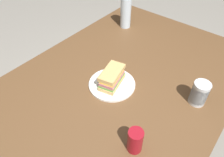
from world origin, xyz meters
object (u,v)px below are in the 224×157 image
Objects in this scene: water_bottle_tall at (126,12)px; plastic_cup_stack at (199,93)px; sandwich at (112,78)px; soda_can_red at (135,141)px; dining_table at (109,100)px; paper_plate at (112,84)px.

water_bottle_tall reaches higher than plastic_cup_stack.
water_bottle_tall reaches higher than sandwich.
water_bottle_tall is at bearing 38.52° from soda_can_red.
dining_table is 9.60× the size of sandwich.
sandwich is (0.05, 0.02, 0.12)m from dining_table.
soda_can_red reaches higher than sandwich.
paper_plate is at bearing 52.85° from soda_can_red.
dining_table is at bearing -150.77° from water_bottle_tall.
paper_plate is 0.66m from water_bottle_tall.
dining_table is 0.73m from water_bottle_tall.
plastic_cup_stack reaches higher than paper_plate.
soda_can_red is at bearing -127.29° from sandwich.
water_bottle_tall is (0.57, 0.32, 0.11)m from paper_plate.
dining_table is at bearing 119.56° from plastic_cup_stack.
sandwich is at bearing -150.23° from water_bottle_tall.
dining_table is at bearing 57.12° from soda_can_red.
paper_plate reaches higher than dining_table.
water_bottle_tall is (0.56, 0.32, 0.06)m from sandwich.
plastic_cup_stack is (-0.38, -0.74, -0.05)m from water_bottle_tall.
plastic_cup_stack reaches higher than dining_table.
dining_table is 0.38m from soda_can_red.
paper_plate is 2.14× the size of soda_can_red.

